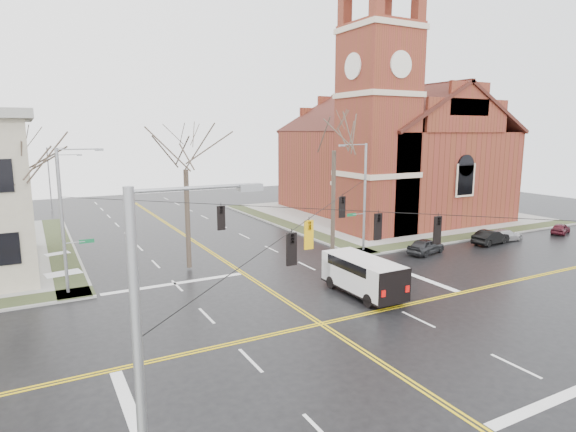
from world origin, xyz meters
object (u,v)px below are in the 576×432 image
tree_nw_far (21,173)px  parked_car_b (490,237)px  cargo_van (361,272)px  streetlight_north_b (50,176)px  parked_car_a (426,246)px  parked_car_d (561,228)px  parked_car_c (505,235)px  signal_pole_ne (363,194)px  church (387,146)px  signal_pole_sw (150,397)px  tree_ne (334,144)px  streetlight_north_a (60,194)px  signal_pole_nw (65,217)px  tree_nw_near (185,163)px

tree_nw_far → parked_car_b: bearing=-8.7°
cargo_van → tree_nw_far: bearing=149.3°
streetlight_north_b → parked_car_a: streetlight_north_b is taller
parked_car_a → parked_car_d: parked_car_a is taller
parked_car_a → parked_car_c: (10.00, 0.08, -0.11)m
signal_pole_ne → parked_car_d: 22.66m
church → parked_car_b: bearing=-95.1°
parked_car_d → signal_pole_ne: bearing=60.9°
signal_pole_sw → parked_car_b: (34.62, 19.71, -4.29)m
tree_ne → parked_car_d: bearing=-11.9°
streetlight_north_a → cargo_van: (15.46, -25.01, -3.10)m
signal_pole_nw → tree_nw_near: (8.20, 1.89, 2.94)m
signal_pole_nw → tree_nw_near: 8.91m
streetlight_north_b → parked_car_b: size_ratio=1.99×
parked_car_c → tree_nw_near: 30.09m
church → parked_car_d: size_ratio=8.61×
tree_nw_near → parked_car_c: bearing=-9.6°
signal_pole_sw → parked_car_b: bearing=29.7°
parked_car_b → parked_car_d: (9.96, -0.26, -0.12)m
signal_pole_sw → parked_car_a: bearing=36.5°
signal_pole_ne → tree_ne: tree_ne is taller
parked_car_a → tree_ne: bearing=39.7°
church → signal_pole_ne: size_ratio=3.06×
cargo_van → parked_car_b: cargo_van is taller
signal_pole_sw → signal_pole_nw: bearing=90.0°
church → parked_car_a: 20.27m
parked_car_c → tree_nw_far: bearing=82.7°
cargo_van → parked_car_c: size_ratio=1.60×
signal_pole_nw → streetlight_north_b: 36.51m
tree_nw_near → tree_ne: (12.48, -0.39, 1.21)m
signal_pole_nw → parked_car_d: size_ratio=2.82×
church → parked_car_d: (8.50, -16.83, -7.89)m
streetlight_north_b → tree_nw_near: tree_nw_near is taller
signal_pole_ne → streetlight_north_a: size_ratio=1.12×
cargo_van → parked_car_b: size_ratio=1.52×
cargo_van → tree_ne: size_ratio=0.49×
streetlight_north_b → parked_car_d: 59.56m
streetlight_north_b → parked_car_d: streetlight_north_b is taller
tree_ne → tree_nw_near: bearing=178.2°
parked_car_a → tree_nw_near: 20.72m
parked_car_d → tree_nw_near: tree_nw_near is taller
signal_pole_sw → tree_nw_far: bearing=94.9°
streetlight_north_a → parked_car_b: 39.48m
church → signal_pole_nw: bearing=-159.8°
streetlight_north_a → parked_car_b: size_ratio=1.99×
church → streetlight_north_a: (-35.42, 3.22, -3.97)m
church → cargo_van: church is taller
tree_nw_far → tree_ne: (22.84, -0.81, 1.54)m
streetlight_north_b → parked_car_c: (36.30, -39.48, -3.91)m
streetlight_north_b → cargo_van: streetlight_north_b is taller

